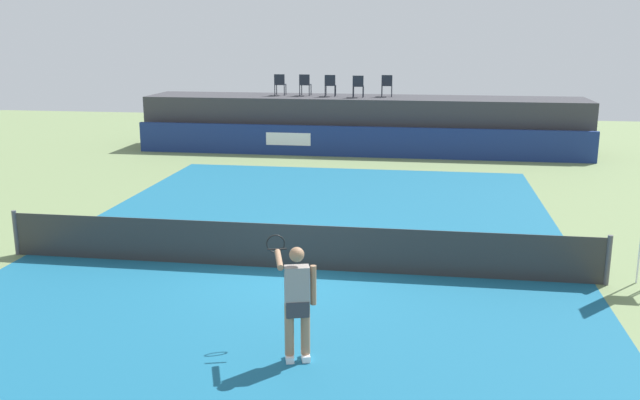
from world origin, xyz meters
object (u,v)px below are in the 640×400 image
object	(u,v)px
spectator_chair_right	(358,85)
spectator_chair_center	(330,84)
spectator_chair_far_right	(387,85)
spectator_chair_left	(305,84)
net_post_near	(16,233)
tennis_player	(297,299)
net_post_far	(608,260)
spectator_chair_far_left	(280,84)

from	to	relation	value
spectator_chair_right	spectator_chair_center	bearing A→B (deg)	166.63
spectator_chair_far_right	spectator_chair_left	bearing A→B (deg)	-178.58
spectator_chair_center	net_post_near	distance (m)	16.14
spectator_chair_left	spectator_chair_right	size ratio (longest dim) A/B	1.00
spectator_chair_center	tennis_player	distance (m)	19.47
net_post_far	tennis_player	size ratio (longest dim) A/B	0.56
net_post_near	spectator_chair_right	bearing A→B (deg)	68.06
net_post_near	spectator_chair_far_left	bearing A→B (deg)	80.11
net_post_near	spectator_chair_center	bearing A→B (deg)	72.39
spectator_chair_left	tennis_player	bearing A→B (deg)	-80.38
spectator_chair_right	spectator_chair_far_right	size ratio (longest dim) A/B	1.00
spectator_chair_right	net_post_near	size ratio (longest dim) A/B	0.89
net_post_far	tennis_player	world-z (taller)	tennis_player
net_post_near	net_post_far	size ratio (longest dim) A/B	1.00
spectator_chair_far_left	net_post_far	distance (m)	18.33
spectator_chair_far_right	tennis_player	distance (m)	19.61
spectator_chair_far_left	tennis_player	distance (m)	19.98
spectator_chair_left	net_post_near	xyz separation A→B (m)	(-3.75, -15.41, -2.19)
spectator_chair_left	net_post_far	world-z (taller)	spectator_chair_left
spectator_chair_far_right	net_post_far	distance (m)	16.51
spectator_chair_far_right	tennis_player	world-z (taller)	spectator_chair_far_right
spectator_chair_far_right	net_post_far	world-z (taller)	spectator_chair_far_right
spectator_chair_far_left	spectator_chair_right	xyz separation A→B (m)	(3.34, -0.43, 0.00)
spectator_chair_center	tennis_player	size ratio (longest dim) A/B	0.50
spectator_chair_left	spectator_chair_right	distance (m)	2.32
spectator_chair_far_left	net_post_far	size ratio (longest dim) A/B	0.89
spectator_chair_far_left	spectator_chair_far_right	bearing A→B (deg)	1.44
spectator_chair_left	spectator_chair_far_right	distance (m)	3.41
spectator_chair_left	spectator_chair_center	bearing A→B (deg)	-9.12
spectator_chair_right	spectator_chair_far_right	xyz separation A→B (m)	(1.13, 0.54, 0.00)
net_post_far	tennis_player	bearing A→B (deg)	-143.04
net_post_near	tennis_player	world-z (taller)	tennis_player
net_post_near	tennis_player	size ratio (longest dim) A/B	0.56
net_post_far	tennis_player	xyz separation A→B (m)	(-5.36, -4.03, 0.46)
spectator_chair_center	spectator_chair_far_right	bearing A→B (deg)	6.38
spectator_chair_center	net_post_far	bearing A→B (deg)	-63.60
net_post_near	net_post_far	world-z (taller)	same
net_post_near	spectator_chair_left	bearing A→B (deg)	76.34
spectator_chair_far_left	net_post_near	bearing A→B (deg)	-99.89
tennis_player	spectator_chair_left	bearing A→B (deg)	99.62
spectator_chair_far_left	net_post_near	distance (m)	15.77
spectator_chair_right	spectator_chair_far_right	distance (m)	1.26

